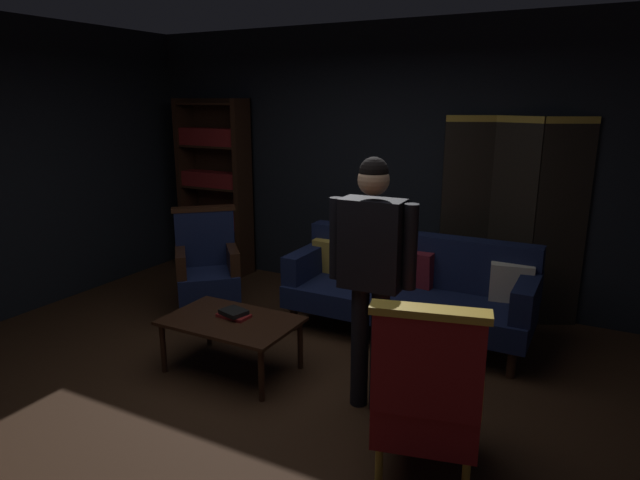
{
  "coord_description": "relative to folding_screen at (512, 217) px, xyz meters",
  "views": [
    {
      "loc": [
        1.98,
        -2.94,
        2.04
      ],
      "look_at": [
        0.0,
        0.8,
        0.95
      ],
      "focal_mm": 30.74,
      "sensor_mm": 36.0,
      "label": 1
    }
  ],
  "objects": [
    {
      "name": "ground_plane",
      "position": [
        -1.23,
        -2.25,
        -0.99
      ],
      "size": [
        10.0,
        10.0,
        0.0
      ],
      "primitive_type": "plane",
      "color": "#331E11"
    },
    {
      "name": "back_wall",
      "position": [
        -1.23,
        0.2,
        0.41
      ],
      "size": [
        7.2,
        0.1,
        2.8
      ],
      "primitive_type": "cube",
      "color": "black",
      "rests_on": "ground_plane"
    },
    {
      "name": "side_wall_left",
      "position": [
        -4.23,
        -1.65,
        0.41
      ],
      "size": [
        0.1,
        3.6,
        2.8
      ],
      "primitive_type": "cube",
      "color": "black",
      "rests_on": "ground_plane"
    },
    {
      "name": "folding_screen",
      "position": [
        0.0,
        0.0,
        0.0
      ],
      "size": [
        1.28,
        0.26,
        1.9
      ],
      "color": "black",
      "rests_on": "ground_plane"
    },
    {
      "name": "bookshelf",
      "position": [
        -3.38,
        -0.06,
        0.09
      ],
      "size": [
        0.9,
        0.32,
        2.05
      ],
      "color": "black",
      "rests_on": "ground_plane"
    },
    {
      "name": "velvet_couch",
      "position": [
        -0.68,
        -0.8,
        -0.53
      ],
      "size": [
        2.12,
        0.78,
        0.88
      ],
      "color": "black",
      "rests_on": "ground_plane"
    },
    {
      "name": "coffee_table",
      "position": [
        -1.66,
        -2.09,
        -0.61
      ],
      "size": [
        1.0,
        0.64,
        0.42
      ],
      "color": "black",
      "rests_on": "ground_plane"
    },
    {
      "name": "armchair_gilt_accent",
      "position": [
        0.01,
        -2.54,
        -0.5
      ],
      "size": [
        0.7,
        0.69,
        1.04
      ],
      "color": "gold",
      "rests_on": "ground_plane"
    },
    {
      "name": "armchair_wing_left",
      "position": [
        -2.55,
        -1.28,
        -0.5
      ],
      "size": [
        0.82,
        0.82,
        1.04
      ],
      "color": "black",
      "rests_on": "ground_plane"
    },
    {
      "name": "standing_figure",
      "position": [
        -0.53,
        -2.07,
        0.04
      ],
      "size": [
        0.59,
        0.24,
        1.7
      ],
      "color": "black",
      "rests_on": "ground_plane"
    },
    {
      "name": "book_red_leather",
      "position": [
        -1.67,
        -2.04,
        -0.55
      ],
      "size": [
        0.26,
        0.16,
        0.02
      ],
      "primitive_type": "cube",
      "rotation": [
        0.0,
        0.0,
        -0.07
      ],
      "color": "maroon",
      "rests_on": "coffee_table"
    },
    {
      "name": "book_black_cloth",
      "position": [
        -1.67,
        -2.04,
        -0.52
      ],
      "size": [
        0.22,
        0.2,
        0.03
      ],
      "primitive_type": "cube",
      "rotation": [
        0.0,
        0.0,
        -0.26
      ],
      "color": "black",
      "rests_on": "book_red_leather"
    }
  ]
}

